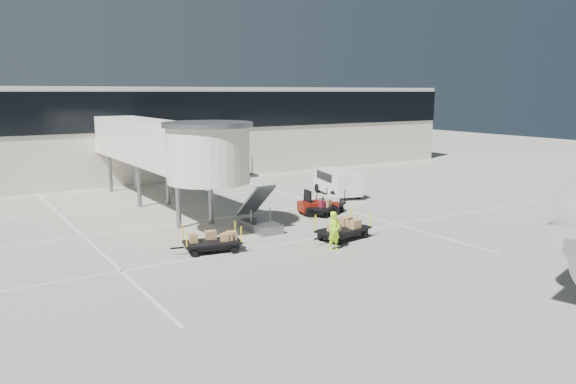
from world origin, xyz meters
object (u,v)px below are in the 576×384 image
object	(u,v)px
baggage_tug	(319,205)
minivan	(337,181)
box_cart_far	(215,242)
ground_worker	(334,231)
suitcase_cart	(324,207)
box_cart_near	(343,229)

from	to	relation	value
baggage_tug	minivan	world-z (taller)	minivan
box_cart_far	ground_worker	size ratio (longest dim) A/B	1.77
baggage_tug	ground_worker	world-z (taller)	ground_worker
suitcase_cart	box_cart_far	xyz separation A→B (m)	(-9.37, -3.98, -0.00)
box_cart_near	minivan	world-z (taller)	minivan
box_cart_near	ground_worker	world-z (taller)	ground_worker
baggage_tug	box_cart_near	bearing A→B (deg)	-102.46
suitcase_cart	box_cart_near	size ratio (longest dim) A/B	1.00
suitcase_cart	box_cart_far	size ratio (longest dim) A/B	1.08
ground_worker	minivan	bearing A→B (deg)	47.89
suitcase_cart	ground_worker	size ratio (longest dim) A/B	1.90
baggage_tug	minivan	xyz separation A→B (m)	(4.92, 4.61, 0.53)
suitcase_cart	ground_worker	world-z (taller)	ground_worker
box_cart_near	box_cart_far	bearing A→B (deg)	157.74
baggage_tug	minivan	size ratio (longest dim) A/B	0.50
baggage_tug	minivan	bearing A→B (deg)	54.50
box_cart_far	suitcase_cart	bearing A→B (deg)	36.25
minivan	ground_worker	bearing A→B (deg)	-113.14
box_cart_near	minivan	xyz separation A→B (m)	(7.39, 10.20, 0.57)
box_cart_near	suitcase_cart	bearing A→B (deg)	52.76
baggage_tug	suitcase_cart	xyz separation A→B (m)	(0.24, -0.22, -0.08)
box_cart_near	minivan	size ratio (longest dim) A/B	0.71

